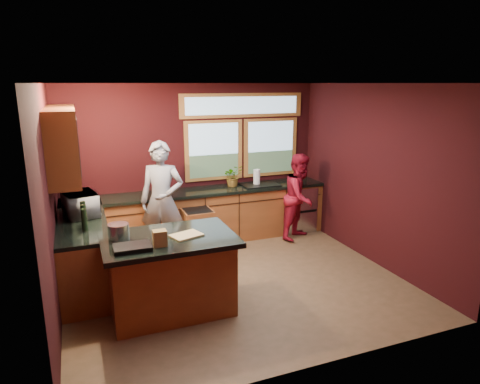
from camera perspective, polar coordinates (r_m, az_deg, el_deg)
floor at (r=6.11m, az=-0.62°, el=-11.89°), size 4.50×4.50×0.00m
room_shell at (r=5.69m, az=-7.49°, el=5.08°), size 4.52×4.02×2.71m
back_counter at (r=7.50m, az=-3.80°, el=-3.06°), size 4.50×0.64×0.93m
left_counter at (r=6.39m, az=-20.21°, el=-7.08°), size 0.64×2.30×0.93m
island at (r=5.30m, az=-9.28°, el=-10.66°), size 1.55×1.05×0.95m
person_grey at (r=6.73m, az=-10.35°, el=-1.18°), size 0.80×0.69×1.86m
person_red at (r=7.60m, az=8.05°, el=-0.60°), size 0.94×0.89×1.53m
microwave at (r=6.24m, az=-20.45°, el=-1.54°), size 0.51×0.66×0.32m
potted_plant at (r=7.51m, az=-0.93°, el=2.17°), size 0.34×0.30×0.38m
paper_towel at (r=7.63m, az=2.24°, el=1.98°), size 0.12×0.12×0.28m
cutting_board at (r=5.12m, az=-7.17°, el=-5.75°), size 0.41×0.35×0.02m
stock_pot at (r=5.16m, az=-15.88°, el=-5.07°), size 0.24×0.24×0.18m
paper_bag at (r=4.84m, az=-10.65°, el=-6.08°), size 0.15×0.12×0.18m
black_tray at (r=4.82m, az=-14.14°, el=-7.18°), size 0.41×0.29×0.05m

